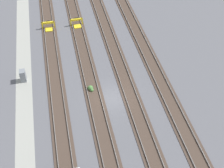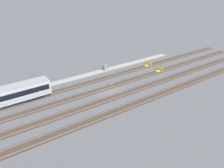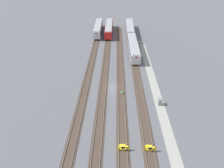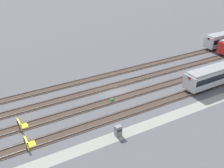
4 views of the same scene
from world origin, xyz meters
The scene contains 14 objects.
ground_plane centered at (0.00, 0.00, 0.00)m, with size 400.00×400.00×0.00m, color #5B5B60.
service_walkway centered at (0.00, -10.53, 0.00)m, with size 54.00×2.00×0.01m, color #9E9E93.
rail_track_nearest centered at (0.00, -6.58, 0.04)m, with size 90.00×2.23×0.21m.
rail_track_near_inner centered at (0.00, -2.19, 0.04)m, with size 90.00×2.24×0.21m.
rail_track_middle centered at (0.00, 2.19, 0.04)m, with size 90.00×2.24×0.21m.
rail_track_far_inner centered at (0.00, 6.58, 0.04)m, with size 90.00×2.23×0.21m.
subway_car_front_row_leftmost centered at (38.54, 6.59, 2.04)m, with size 18.03×3.02×3.70m.
subway_car_front_row_left_inner centered at (38.39, 2.14, 2.04)m, with size 18.01×2.89×3.70m.
subway_car_front_row_centre centered at (38.34, -6.62, 2.04)m, with size 18.05×3.17×3.70m.
subway_car_front_row_right_inner centered at (19.69, -6.59, 2.04)m, with size 18.03×3.02×3.70m.
bumper_stop_nearest_track centered at (-16.71, -6.59, 0.51)m, with size 1.35×2.00×1.22m.
bumper_stop_near_inner_track centered at (-16.66, -2.18, 0.51)m, with size 1.38×2.01×1.22m.
electrical_cabinet centered at (-5.51, -10.50, 0.80)m, with size 0.90×0.73×1.60m.
weed_clump centered at (-2.00, -2.42, 0.24)m, with size 0.92×0.70×0.64m.
Camera 3 is at (-33.91, -0.74, 26.17)m, focal length 28.00 mm.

